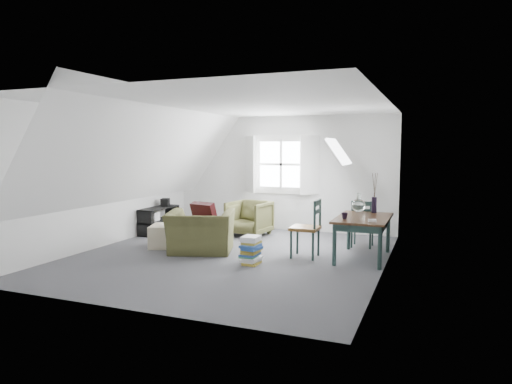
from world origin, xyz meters
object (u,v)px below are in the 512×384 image
at_px(armchair_near, 201,252).
at_px(media_shelf, 158,222).
at_px(magazine_stack, 251,250).
at_px(dining_chair_far, 362,223).
at_px(ottoman, 168,236).
at_px(dining_chair_near, 307,227).
at_px(dining_table, 363,223).
at_px(armchair_far, 249,235).

bearing_deg(armchair_near, media_shelf, -54.45).
bearing_deg(magazine_stack, dining_chair_far, 52.96).
bearing_deg(ottoman, dining_chair_near, 3.19).
height_order(armchair_near, dining_chair_far, dining_chair_far).
height_order(dining_chair_near, magazine_stack, dining_chair_near).
bearing_deg(armchair_near, magazine_stack, 140.72).
distance_m(armchair_near, dining_chair_far, 2.96).
bearing_deg(dining_chair_near, ottoman, -106.70).
relative_size(armchair_near, dining_chair_far, 1.28).
relative_size(dining_table, media_shelf, 1.28).
relative_size(armchair_near, magazine_stack, 2.53).
height_order(ottoman, dining_chair_near, dining_chair_near).
bearing_deg(dining_chair_far, dining_chair_near, 50.08).
height_order(dining_table, dining_chair_near, dining_chair_near).
xyz_separation_m(armchair_far, dining_chair_near, (1.62, -1.41, 0.50)).
bearing_deg(dining_table, dining_chair_near, -160.74).
xyz_separation_m(dining_chair_near, magazine_stack, (-0.70, -0.75, -0.28)).
height_order(armchair_far, ottoman, ottoman).
distance_m(armchair_far, dining_chair_far, 2.41).
xyz_separation_m(ottoman, dining_table, (3.46, 0.39, 0.40)).
bearing_deg(media_shelf, armchair_far, 18.61).
relative_size(armchair_far, dining_table, 0.58).
xyz_separation_m(dining_chair_near, media_shelf, (-3.53, 0.93, -0.25)).
bearing_deg(armchair_far, dining_table, -16.90).
relative_size(armchair_far, media_shelf, 0.74).
bearing_deg(media_shelf, dining_chair_near, -10.25).
bearing_deg(magazine_stack, dining_chair_near, 47.03).
distance_m(ottoman, media_shelf, 1.43).
bearing_deg(armchair_far, media_shelf, -157.83).
height_order(ottoman, dining_table, dining_table).
relative_size(armchair_far, ottoman, 1.31).
bearing_deg(dining_table, magazine_stack, -144.10).
bearing_deg(armchair_far, magazine_stack, -58.73).
bearing_deg(dining_table, armchair_near, -164.67).
xyz_separation_m(dining_table, dining_chair_far, (-0.15, 0.89, -0.15)).
relative_size(dining_chair_far, media_shelf, 0.80).
xyz_separation_m(armchair_near, armchair_far, (0.20, 1.73, 0.00)).
distance_m(ottoman, dining_chair_near, 2.62).
bearing_deg(magazine_stack, ottoman, 162.23).
xyz_separation_m(dining_table, media_shelf, (-4.40, 0.69, -0.35)).
xyz_separation_m(armchair_near, dining_chair_far, (2.54, 1.45, 0.45)).
relative_size(dining_table, dining_chair_far, 1.59).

